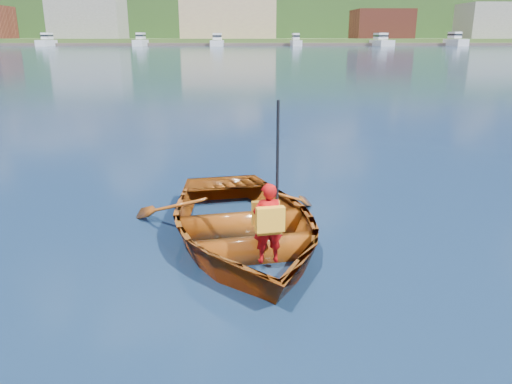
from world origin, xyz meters
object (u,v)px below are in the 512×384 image
object	(u,v)px
rowboat	(242,223)
child_paddler	(268,221)
dock	(274,44)
marina_yachts	(244,41)

from	to	relation	value
rowboat	child_paddler	world-z (taller)	child_paddler
dock	marina_yachts	xyz separation A→B (m)	(-9.13, -4.68, 0.94)
child_paddler	marina_yachts	xyz separation A→B (m)	(0.49, 143.66, 0.71)
child_paddler	dock	xyz separation A→B (m)	(9.62, 148.34, -0.23)
dock	marina_yachts	size ratio (longest dim) A/B	1.12
rowboat	dock	distance (m)	147.82
rowboat	dock	world-z (taller)	dock
rowboat	dock	size ratio (longest dim) A/B	0.03
rowboat	child_paddler	bearing A→B (deg)	-69.65
dock	marina_yachts	world-z (taller)	marina_yachts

